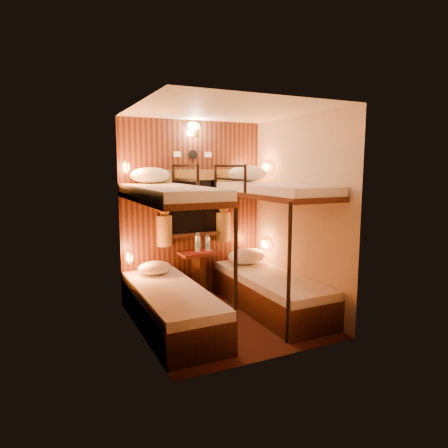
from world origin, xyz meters
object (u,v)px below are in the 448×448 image
bunk_right (270,266)px  bottle_left (198,244)px  table (199,269)px  bottle_right (207,244)px  bunk_left (170,279)px

bunk_right → bottle_left: 1.05m
table → bottle_right: (0.14, 0.02, 0.33)m
bottle_left → bunk_left: bearing=-128.9°
bunk_left → bunk_right: bearing=0.0°
bunk_right → bottle_left: (-0.65, 0.80, 0.20)m
bottle_left → bottle_right: 0.14m
bunk_left → table: bearing=50.3°
bunk_left → bunk_right: (1.30, 0.00, 0.00)m
bottle_right → table: bearing=-173.6°
bunk_left → bottle_right: bearing=45.4°
table → bottle_left: 0.35m
table → bottle_right: bottle_right is taller
table → bottle_right: 0.36m
bunk_left → bottle_left: bearing=51.1°
table → bottle_right: size_ratio=2.92×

